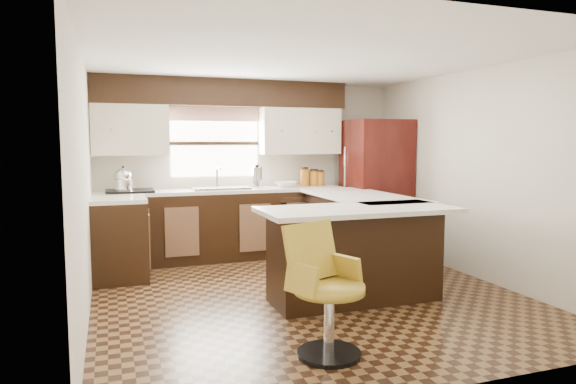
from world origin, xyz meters
name	(u,v)px	position (x,y,z in m)	size (l,w,h in m)	color
floor	(306,294)	(0.00, 0.00, 0.00)	(4.40, 4.40, 0.00)	#49301A
ceiling	(307,58)	(0.00, 0.00, 2.40)	(4.40, 4.40, 0.00)	silver
wall_back	(250,168)	(0.00, 2.20, 1.20)	(4.40, 4.40, 0.00)	beige
wall_front	(438,203)	(0.00, -2.20, 1.20)	(4.40, 4.40, 0.00)	beige
wall_left	(84,184)	(-2.10, 0.00, 1.20)	(4.40, 4.40, 0.00)	beige
wall_right	(477,174)	(2.10, 0.00, 1.20)	(4.40, 4.40, 0.00)	beige
base_cab_back	(224,225)	(-0.45, 1.90, 0.45)	(3.30, 0.60, 0.90)	black
base_cab_left	(120,241)	(-1.80, 1.25, 0.45)	(0.60, 0.70, 0.90)	black
counter_back	(224,191)	(-0.45, 1.90, 0.92)	(3.30, 0.60, 0.04)	silver
counter_left	(118,199)	(-1.80, 1.25, 0.92)	(0.60, 0.70, 0.04)	silver
soffit	(224,93)	(-0.40, 2.03, 2.22)	(3.40, 0.35, 0.36)	black
upper_cab_left	(130,130)	(-1.62, 2.03, 1.72)	(0.94, 0.35, 0.64)	beige
upper_cab_right	(299,131)	(0.68, 2.03, 1.72)	(1.14, 0.35, 0.64)	beige
window_pane	(215,143)	(-0.50, 2.18, 1.55)	(1.20, 0.02, 0.90)	white
valance	(215,115)	(-0.50, 2.14, 1.94)	(1.30, 0.06, 0.18)	#D19B93
sink	(220,188)	(-0.50, 1.88, 0.96)	(0.75, 0.45, 0.03)	#B2B2B7
dishwasher	(301,226)	(0.55, 1.61, 0.43)	(0.58, 0.03, 0.78)	black
cooktop	(130,191)	(-1.65, 1.88, 0.96)	(0.58, 0.50, 0.03)	black
peninsula_long	(357,236)	(0.90, 0.62, 0.45)	(0.60, 1.95, 0.90)	black
peninsula_return	(355,256)	(0.38, -0.35, 0.45)	(1.65, 0.60, 0.90)	black
counter_pen_long	(362,196)	(0.95, 0.62, 0.92)	(0.84, 1.95, 0.04)	silver
counter_pen_return	(358,210)	(0.35, -0.44, 0.92)	(1.89, 0.84, 0.04)	silver
refrigerator	(376,187)	(1.68, 1.60, 0.94)	(0.80, 0.77, 1.88)	#380C09
bar_chair	(329,292)	(-0.40, -1.48, 0.49)	(0.52, 0.52, 0.97)	#B49227
kettle	(123,178)	(-1.72, 1.88, 1.12)	(0.22, 0.22, 0.30)	silver
percolator	(257,177)	(0.02, 1.90, 1.09)	(0.14, 0.14, 0.28)	silver
mixing_bowl	(285,184)	(0.43, 1.90, 0.98)	(0.31, 0.31, 0.07)	white
canister_large	(304,178)	(0.72, 1.92, 1.07)	(0.13, 0.13, 0.24)	#9C5A18
canister_med	(314,179)	(0.86, 1.92, 1.05)	(0.14, 0.14, 0.21)	#9C5A18
canister_small	(320,179)	(0.95, 1.92, 1.04)	(0.14, 0.14, 0.20)	#9C5A18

